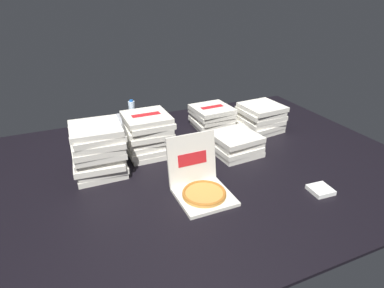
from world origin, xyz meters
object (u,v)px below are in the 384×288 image
pizza_stack_center_near (148,134)px  pizza_stack_left_far (235,144)px  water_bottle_0 (139,125)px  open_pizza_box (201,184)px  pizza_stack_right_mid (260,118)px  napkin_pile (321,190)px  pizza_stack_center_far (98,150)px  water_bottle_1 (117,130)px  water_bottle_2 (132,112)px  ice_bucket (124,125)px  pizza_stack_left_mid (212,117)px

pizza_stack_center_near → pizza_stack_left_far: (0.66, -0.29, -0.09)m
water_bottle_0 → open_pizza_box: bearing=-83.3°
pizza_stack_right_mid → napkin_pile: pizza_stack_right_mid is taller
open_pizza_box → pizza_stack_center_far: 0.79m
pizza_stack_left_far → water_bottle_1: bearing=144.9°
pizza_stack_right_mid → pizza_stack_center_far: bearing=-172.6°
pizza_stack_center_near → pizza_stack_right_mid: pizza_stack_center_near is taller
pizza_stack_center_near → water_bottle_2: (0.05, 0.71, -0.06)m
open_pizza_box → pizza_stack_center_far: (-0.57, 0.54, 0.12)m
ice_bucket → water_bottle_2: bearing=54.1°
pizza_stack_center_near → water_bottle_1: (-0.19, 0.31, -0.06)m
pizza_stack_left_mid → ice_bucket: bearing=162.5°
pizza_stack_left_far → water_bottle_2: water_bottle_2 is taller
pizza_stack_right_mid → water_bottle_0: pizza_stack_right_mid is taller
pizza_stack_right_mid → water_bottle_2: (-1.07, 0.68, -0.01)m
pizza_stack_right_mid → water_bottle_2: bearing=147.5°
pizza_stack_center_far → water_bottle_2: bearing=61.8°
water_bottle_2 → napkin_pile: water_bottle_2 is taller
pizza_stack_center_far → ice_bucket: (0.34, 0.70, -0.13)m
pizza_stack_left_far → pizza_stack_center_near: bearing=156.3°
pizza_stack_center_near → water_bottle_0: bearing=86.8°
pizza_stack_left_far → pizza_stack_left_mid: (0.07, 0.57, 0.02)m
ice_bucket → water_bottle_1: size_ratio=1.23×
pizza_stack_left_mid → pizza_stack_right_mid: 0.46m
open_pizza_box → pizza_stack_right_mid: (0.97, 0.74, 0.05)m
napkin_pile → water_bottle_2: bearing=116.1°
pizza_stack_center_far → water_bottle_0: (0.44, 0.51, -0.08)m
water_bottle_1 → water_bottle_2: same height
water_bottle_1 → napkin_pile: 1.72m
pizza_stack_left_mid → ice_bucket: 0.85m
pizza_stack_left_far → water_bottle_1: size_ratio=1.62×
open_pizza_box → water_bottle_1: 1.07m
pizza_stack_left_mid → pizza_stack_right_mid: size_ratio=0.96×
pizza_stack_left_mid → open_pizza_box: bearing=-120.7°
pizza_stack_center_far → napkin_pile: 1.58m
open_pizza_box → pizza_stack_center_near: 0.73m
open_pizza_box → napkin_pile: (0.75, -0.31, -0.06)m
pizza_stack_center_near → ice_bucket: size_ratio=1.30×
water_bottle_2 → water_bottle_1: bearing=-121.1°
pizza_stack_left_mid → napkin_pile: 1.31m
pizza_stack_right_mid → pizza_stack_left_mid: bearing=147.4°
pizza_stack_left_mid → pizza_stack_center_far: (-1.15, -0.45, 0.08)m
water_bottle_2 → pizza_stack_center_far: bearing=-118.2°
ice_bucket → pizza_stack_center_far: bearing=-116.0°
water_bottle_2 → pizza_stack_right_mid: bearing=-32.5°
water_bottle_1 → napkin_pile: water_bottle_1 is taller
ice_bucket → water_bottle_2: size_ratio=1.23×
water_bottle_1 → pizza_stack_center_far: bearing=-115.6°
open_pizza_box → water_bottle_2: (-0.10, 1.42, 0.04)m
open_pizza_box → ice_bucket: (-0.22, 1.24, -0.01)m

